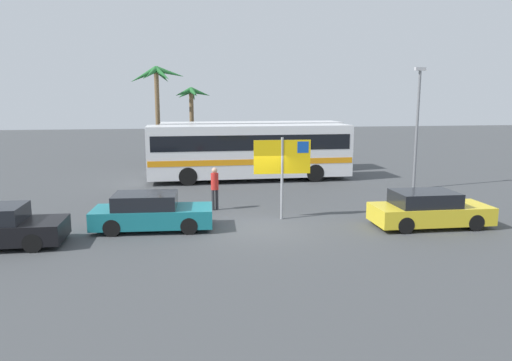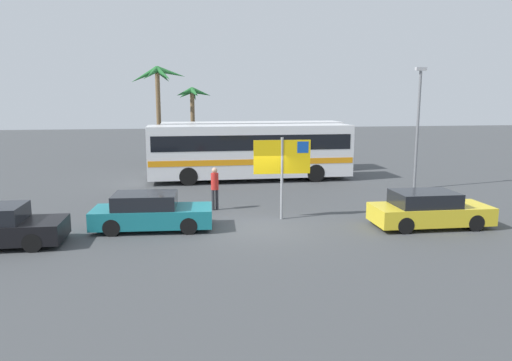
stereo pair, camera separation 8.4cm
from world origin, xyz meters
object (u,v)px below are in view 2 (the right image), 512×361
Objects in this scene: bus_rear_coach at (252,144)px; car_teal at (151,212)px; car_yellow at (429,210)px; ferry_sign at (283,160)px; pedestrian_near_sign at (215,185)px; bus_front_coach at (250,150)px.

bus_rear_coach reaches higher than car_teal.
bus_rear_coach is 2.68× the size of car_yellow.
ferry_sign reaches higher than car_teal.
car_yellow is (5.04, -1.96, -1.69)m from ferry_sign.
ferry_sign is 3.42m from pedestrian_near_sign.
pedestrian_near_sign is at bearing 51.00° from car_teal.
pedestrian_near_sign is (-3.23, -10.66, -0.71)m from bus_rear_coach.
pedestrian_near_sign is (-2.58, -7.11, -0.71)m from bus_front_coach.
car_teal is 1.01× the size of car_yellow.
car_yellow is 2.37× the size of pedestrian_near_sign.
pedestrian_near_sign is (-2.50, 1.97, -1.25)m from ferry_sign.
bus_rear_coach is at bearing 70.77° from car_teal.
bus_front_coach is at bearing -100.40° from bus_rear_coach.
car_teal is 10.12m from car_yellow.
car_teal is at bearing -113.25° from bus_rear_coach.
ferry_sign is at bearing 12.09° from car_teal.
ferry_sign is 0.74× the size of car_teal.
car_yellow is at bearing -3.08° from car_teal.
pedestrian_near_sign is at bearing 153.90° from car_yellow.
bus_front_coach is 1.00× the size of bus_rear_coach.
bus_front_coach is 2.68× the size of car_yellow.
car_teal is (-5.73, -13.34, -1.15)m from bus_rear_coach.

